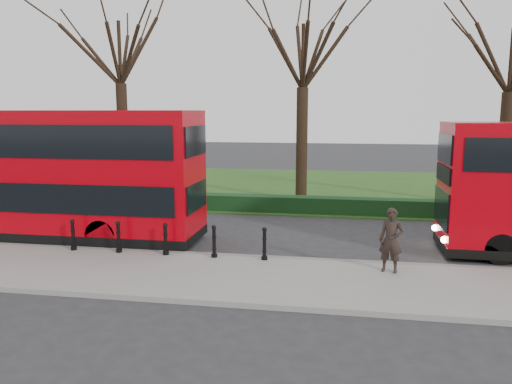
# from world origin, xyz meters

# --- Properties ---
(ground) EXTENTS (120.00, 120.00, 0.00)m
(ground) POSITION_xyz_m (0.00, 0.00, 0.00)
(ground) COLOR #28282B
(ground) RESTS_ON ground
(pavement) EXTENTS (60.00, 4.00, 0.15)m
(pavement) POSITION_xyz_m (0.00, -3.00, 0.07)
(pavement) COLOR gray
(pavement) RESTS_ON ground
(kerb) EXTENTS (60.00, 0.25, 0.16)m
(kerb) POSITION_xyz_m (0.00, -1.00, 0.07)
(kerb) COLOR slate
(kerb) RESTS_ON ground
(grass_verge) EXTENTS (60.00, 18.00, 0.06)m
(grass_verge) POSITION_xyz_m (0.00, 15.00, 0.03)
(grass_verge) COLOR #284A18
(grass_verge) RESTS_ON ground
(hedge) EXTENTS (60.00, 0.90, 0.80)m
(hedge) POSITION_xyz_m (0.00, 6.80, 0.40)
(hedge) COLOR black
(hedge) RESTS_ON ground
(yellow_line_outer) EXTENTS (60.00, 0.10, 0.01)m
(yellow_line_outer) POSITION_xyz_m (0.00, -0.70, 0.01)
(yellow_line_outer) COLOR yellow
(yellow_line_outer) RESTS_ON ground
(yellow_line_inner) EXTENTS (60.00, 0.10, 0.01)m
(yellow_line_inner) POSITION_xyz_m (0.00, -0.50, 0.01)
(yellow_line_inner) COLOR yellow
(yellow_line_inner) RESTS_ON ground
(tree_left) EXTENTS (7.31, 7.31, 11.43)m
(tree_left) POSITION_xyz_m (-8.00, 10.00, 8.31)
(tree_left) COLOR black
(tree_left) RESTS_ON ground
(tree_mid) EXTENTS (6.98, 6.98, 10.91)m
(tree_mid) POSITION_xyz_m (2.00, 10.00, 7.93)
(tree_mid) COLOR black
(tree_mid) RESTS_ON ground
(tree_right) EXTENTS (6.63, 6.63, 10.36)m
(tree_right) POSITION_xyz_m (12.00, 10.00, 7.52)
(tree_right) COLOR black
(tree_right) RESTS_ON ground
(bollard_row) EXTENTS (6.66, 0.15, 1.00)m
(bollard_row) POSITION_xyz_m (-1.48, -1.35, 0.65)
(bollard_row) COLOR black
(bollard_row) RESTS_ON pavement
(bus_lead) EXTENTS (12.05, 2.77, 4.80)m
(bus_lead) POSITION_xyz_m (-6.96, 0.44, 2.42)
(bus_lead) COLOR #AB000A
(bus_lead) RESTS_ON ground
(pedestrian) EXTENTS (0.79, 0.63, 1.88)m
(pedestrian) POSITION_xyz_m (5.57, -1.91, 1.09)
(pedestrian) COLOR black
(pedestrian) RESTS_ON pavement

